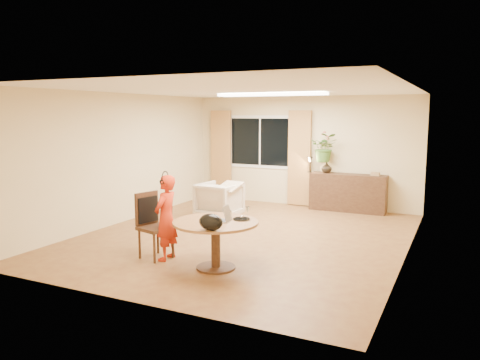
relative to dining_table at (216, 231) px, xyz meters
The scene contains 24 objects.
floor 1.88m from the dining_table, 101.56° to the left, with size 6.50×6.50×0.00m, color brown.
ceiling 2.73m from the dining_table, 101.56° to the left, with size 6.50×6.50×0.00m, color white.
wall_back 5.08m from the dining_table, 94.12° to the left, with size 5.50×5.50×0.00m, color #CFB986.
wall_left 3.66m from the dining_table, 150.45° to the left, with size 6.50×6.50×0.00m, color #CFB986.
wall_right 3.06m from the dining_table, 36.44° to the left, with size 6.50×6.50×0.00m, color #CFB986.
window 5.29m from the dining_table, 106.30° to the left, with size 1.70×0.03×1.30m.
curtain_left 5.56m from the dining_table, 117.04° to the left, with size 0.55×0.08×2.25m, color #905F2F.
curtain_right 4.97m from the dining_table, 94.77° to the left, with size 0.55×0.08×2.25m, color #905F2F.
ceiling_panel 3.61m from the dining_table, 96.94° to the left, with size 2.20×0.35×0.05m, color white.
dining_table is the anchor object (origin of this frame).
dining_chair 1.05m from the dining_table, behind, with size 0.48×0.44×1.00m, color black, non-canonical shape.
child 0.88m from the dining_table, behind, with size 0.31×0.47×1.29m, color red.
laptop 0.27m from the dining_table, 93.42° to the left, with size 0.36×0.24×0.24m, color #B7B7BC, non-canonical shape.
tumbler 0.32m from the dining_table, 67.13° to the left, with size 0.08×0.08×0.11m, color white, non-canonical shape.
wine_glass 0.52m from the dining_table, 32.13° to the left, with size 0.07×0.07×0.20m, color white, non-canonical shape.
pot_lid 0.41m from the dining_table, 39.42° to the left, with size 0.24×0.24×0.04m, color white, non-canonical shape.
handbag 0.60m from the dining_table, 67.85° to the right, with size 0.34×0.20×0.22m, color black, non-canonical shape.
armchair 3.29m from the dining_table, 117.19° to the left, with size 0.81×0.83×0.75m, color beige.
throw 3.17m from the dining_table, 113.48° to the left, with size 0.45×0.55×0.03m, color beige, non-canonical shape.
sideboard 4.84m from the dining_table, 80.53° to the left, with size 1.69×0.41×0.85m, color black.
vase 4.80m from the dining_table, 86.49° to the left, with size 0.24×0.24×0.25m, color black.
bouquet 4.86m from the dining_table, 87.19° to the left, with size 0.59×0.51×0.66m, color #2E5C22.
book_stack 4.98m from the dining_table, 73.83° to the left, with size 0.19×0.15×0.08m, color olive, non-canonical shape.
desk_lamp 4.75m from the dining_table, 91.14° to the left, with size 0.15×0.15×0.37m, color black, non-canonical shape.
Camera 1 is at (3.46, -7.42, 2.20)m, focal length 35.00 mm.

